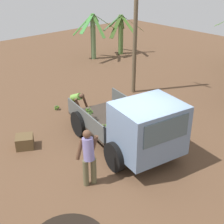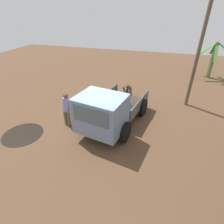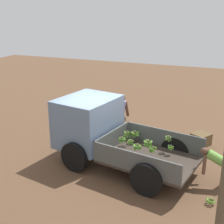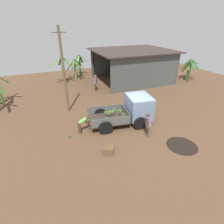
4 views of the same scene
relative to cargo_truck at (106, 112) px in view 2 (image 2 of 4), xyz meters
The scene contains 10 objects.
ground 1.11m from the cargo_truck, 78.33° to the right, with size 36.00×36.00×0.00m, color brown.
mud_patch_0 4.02m from the cargo_truck, 70.58° to the right, with size 1.82×1.82×0.01m, color black.
cargo_truck is the anchor object (origin of this frame).
utility_pole 5.89m from the cargo_truck, 136.39° to the left, with size 0.97×0.18×6.45m.
banana_palm_5 11.16m from the cargo_truck, 148.57° to the left, with size 2.04×2.78×2.78m.
person_foreground_visitor 1.99m from the cargo_truck, 91.32° to the right, with size 0.50×0.69×1.69m.
person_worker_loading 3.73m from the cargo_truck, behind, with size 0.78×0.64×1.10m.
banana_bunch_on_ground_0 4.84m from the cargo_truck, behind, with size 0.24×0.26×0.21m.
banana_bunch_on_ground_1 4.00m from the cargo_truck, 161.67° to the left, with size 0.25×0.25×0.18m.
wooden_crate_0 3.95m from the cargo_truck, 140.66° to the right, with size 0.57×0.57×0.42m, color brown.
Camera 2 is at (6.18, 2.37, 5.08)m, focal length 28.00 mm.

